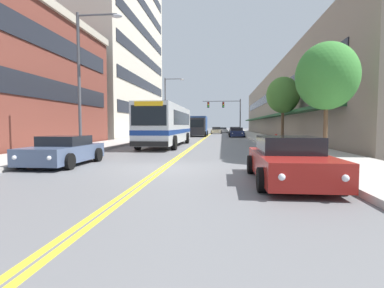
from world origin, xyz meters
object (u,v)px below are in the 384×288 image
at_px(car_navy_parked_right_far, 237,133).
at_px(street_tree_right_mid, 283,95).
at_px(city_bus, 167,124).
at_px(street_lamp_left_far, 168,102).
at_px(car_silver_moving_second, 223,130).
at_px(car_black_parked_right_mid, 235,131).
at_px(traffic_signal_mast, 227,109).
at_px(car_dark_grey_parked_left_near, 166,134).
at_px(car_slate_blue_parked_left_mid, 64,151).
at_px(box_truck, 198,126).
at_px(car_beige_moving_lead, 216,131).
at_px(street_lamp_left_near, 85,71).
at_px(car_red_parked_right_foreground, 289,161).
at_px(fire_hydrant, 276,141).
at_px(street_tree_right_near, 327,76).

distance_m(car_navy_parked_right_far, street_tree_right_mid, 16.04).
distance_m(city_bus, street_lamp_left_far, 15.83).
bearing_deg(car_navy_parked_right_far, car_silver_moving_second, 94.24).
distance_m(car_silver_moving_second, street_tree_right_mid, 41.06).
relative_size(car_black_parked_right_mid, traffic_signal_mast, 0.72).
distance_m(car_dark_grey_parked_left_near, car_slate_blue_parked_left_mid, 22.65).
bearing_deg(car_silver_moving_second, box_truck, -99.45).
bearing_deg(car_silver_moving_second, car_beige_moving_lead, -98.03).
relative_size(car_dark_grey_parked_left_near, street_lamp_left_near, 0.56).
height_order(city_bus, street_lamp_left_near, street_lamp_left_near).
height_order(car_navy_parked_right_far, street_lamp_left_near, street_lamp_left_near).
height_order(car_navy_parked_right_far, box_truck, box_truck).
bearing_deg(car_beige_moving_lead, car_navy_parked_right_far, -78.69).
bearing_deg(street_lamp_left_near, car_black_parked_right_mid, 74.89).
bearing_deg(city_bus, car_navy_parked_right_far, 70.93).
height_order(street_lamp_left_near, street_lamp_left_far, street_lamp_left_far).
bearing_deg(car_red_parked_right_foreground, car_navy_parked_right_far, 89.92).
xyz_separation_m(car_silver_moving_second, fire_hydrant, (3.51, -47.34, 0.07)).
xyz_separation_m(city_bus, street_lamp_left_near, (-2.74, -8.77, 2.75)).
relative_size(car_beige_moving_lead, street_tree_right_near, 0.80).
relative_size(car_red_parked_right_foreground, fire_hydrant, 5.44).
distance_m(car_dark_grey_parked_left_near, car_red_parked_right_foreground, 26.95).
distance_m(car_silver_moving_second, box_truck, 23.44).
xyz_separation_m(street_lamp_left_near, fire_hydrant, (10.88, 5.56, -3.92)).
distance_m(car_red_parked_right_foreground, car_navy_parked_right_far, 33.86).
xyz_separation_m(car_red_parked_right_foreground, fire_hydrant, (1.69, 11.83, 0.00)).
xyz_separation_m(box_truck, fire_hydrant, (7.35, -24.24, -0.95)).
distance_m(car_black_parked_right_mid, fire_hydrant, 29.01).
bearing_deg(car_red_parked_right_foreground, street_lamp_left_near, 145.69).
xyz_separation_m(car_beige_moving_lead, street_tree_right_mid, (6.57, -31.20, 3.75)).
height_order(car_navy_parked_right_far, traffic_signal_mast, traffic_signal_mast).
height_order(car_slate_blue_parked_left_mid, street_lamp_left_near, street_lamp_left_near).
bearing_deg(street_lamp_left_near, car_beige_moving_lead, 82.09).
bearing_deg(car_beige_moving_lead, car_red_parked_right_foreground, -86.39).
height_order(traffic_signal_mast, street_tree_right_mid, street_tree_right_mid).
relative_size(box_truck, street_lamp_left_far, 0.87).
distance_m(car_silver_moving_second, street_lamp_left_far, 30.04).
xyz_separation_m(car_dark_grey_parked_left_near, street_tree_right_mid, (11.94, -6.94, 3.75)).
distance_m(city_bus, car_beige_moving_lead, 34.96).
height_order(car_dark_grey_parked_left_near, street_tree_right_near, street_tree_right_near).
distance_m(car_red_parked_right_foreground, box_truck, 36.53).
distance_m(box_truck, street_lamp_left_near, 30.15).
relative_size(car_dark_grey_parked_left_near, fire_hydrant, 4.75).
bearing_deg(car_red_parked_right_foreground, city_bus, 113.22).
distance_m(car_slate_blue_parked_left_mid, traffic_signal_mast, 38.81).
bearing_deg(city_bus, car_dark_grey_parked_left_near, 101.08).
distance_m(car_slate_blue_parked_left_mid, street_tree_right_mid, 20.18).
height_order(car_red_parked_right_foreground, fire_hydrant, car_red_parked_right_foreground).
height_order(car_dark_grey_parked_left_near, street_tree_right_mid, street_tree_right_mid).
xyz_separation_m(car_black_parked_right_mid, fire_hydrant, (1.57, -28.97, -0.02)).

